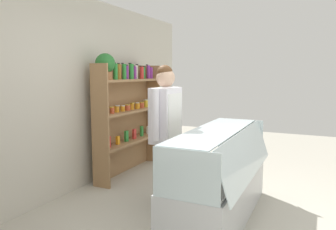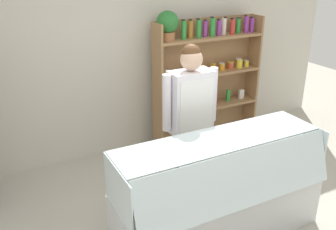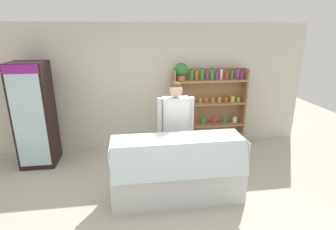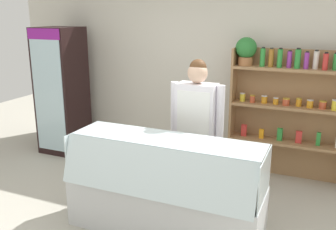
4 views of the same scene
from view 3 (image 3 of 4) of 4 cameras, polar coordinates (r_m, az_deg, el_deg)
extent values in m
plane|color=#B7B2A3|center=(4.33, 0.32, -17.89)|extent=(12.00, 12.00, 0.00)
cube|color=beige|center=(5.79, -2.86, 6.10)|extent=(6.80, 0.10, 2.70)
cube|color=black|center=(5.58, -27.00, -0.01)|extent=(0.63, 0.64, 2.00)
cube|color=silver|center=(5.29, -28.05, -1.07)|extent=(0.55, 0.01, 1.80)
cube|color=#8C1E8C|center=(5.10, -29.55, 8.66)|extent=(0.59, 0.01, 0.16)
cylinder|color=silver|center=(5.63, -28.52, -7.19)|extent=(0.05, 0.05, 0.20)
cylinder|color=orange|center=(5.57, -26.86, -7.26)|extent=(0.05, 0.05, 0.19)
cylinder|color=#2D8C38|center=(5.52, -25.18, -7.14)|extent=(0.05, 0.05, 0.21)
cylinder|color=purple|center=(5.45, -29.56, -2.06)|extent=(0.06, 0.06, 0.20)
cylinder|color=silver|center=(5.42, -28.26, -2.28)|extent=(0.05, 0.05, 0.15)
cylinder|color=orange|center=(5.37, -26.98, -2.21)|extent=(0.06, 0.06, 0.16)
cylinder|color=purple|center=(5.33, -25.69, -2.07)|extent=(0.05, 0.05, 0.18)
cylinder|color=purple|center=(5.31, -30.22, 3.42)|extent=(0.07, 0.07, 0.21)
cylinder|color=#2D8C38|center=(5.25, -28.47, 3.38)|extent=(0.05, 0.05, 0.18)
cylinder|color=red|center=(5.19, -26.68, 3.38)|extent=(0.05, 0.05, 0.16)
cube|color=#9E754C|center=(5.93, 8.56, 1.56)|extent=(1.60, 0.02, 1.77)
cube|color=#9E754C|center=(5.63, 1.30, 0.86)|extent=(0.03, 0.28, 1.77)
cube|color=#9E754C|center=(6.08, 16.04, 1.45)|extent=(0.03, 0.28, 1.77)
cube|color=#9E754C|center=(5.92, 8.79, -2.10)|extent=(1.54, 0.28, 0.04)
cube|color=#9E754C|center=(5.77, 9.02, 2.52)|extent=(1.54, 0.28, 0.04)
cube|color=#9E754C|center=(5.66, 9.26, 7.35)|extent=(1.54, 0.28, 0.04)
cylinder|color=#996038|center=(5.49, 2.85, 8.03)|extent=(0.19, 0.19, 0.11)
sphere|color=#276F2D|center=(5.46, 2.88, 9.85)|extent=(0.28, 0.28, 0.28)
cylinder|color=#2D8C38|center=(5.51, 5.21, 8.66)|extent=(0.07, 0.07, 0.23)
cylinder|color=black|center=(5.51, 5.20, 9.97)|extent=(0.04, 0.04, 0.02)
cylinder|color=#9E6623|center=(5.55, 6.26, 8.66)|extent=(0.07, 0.07, 0.23)
cylinder|color=black|center=(5.53, 6.29, 9.92)|extent=(0.04, 0.04, 0.02)
cylinder|color=#2D8C38|center=(5.55, 7.46, 8.65)|extent=(0.07, 0.07, 0.23)
cylinder|color=black|center=(5.56, 7.43, 9.96)|extent=(0.04, 0.04, 0.02)
cylinder|color=purple|center=(5.62, 8.52, 8.58)|extent=(0.06, 0.06, 0.21)
cylinder|color=black|center=(5.60, 8.57, 9.71)|extent=(0.04, 0.04, 0.02)
cylinder|color=#2D8C38|center=(5.62, 9.60, 8.69)|extent=(0.07, 0.07, 0.24)
cylinder|color=black|center=(5.62, 9.59, 10.01)|extent=(0.05, 0.05, 0.02)
cylinder|color=purple|center=(5.66, 10.60, 8.51)|extent=(0.06, 0.06, 0.20)
cylinder|color=black|center=(5.66, 10.60, 9.65)|extent=(0.04, 0.04, 0.02)
cylinder|color=silver|center=(5.73, 11.51, 8.68)|extent=(0.07, 0.07, 0.22)
cylinder|color=black|center=(5.69, 11.67, 9.83)|extent=(0.04, 0.04, 0.02)
cylinder|color=red|center=(5.73, 12.74, 8.48)|extent=(0.07, 0.07, 0.20)
cylinder|color=black|center=(5.74, 12.72, 9.59)|extent=(0.04, 0.04, 0.02)
cylinder|color=#2D8C38|center=(5.81, 13.71, 8.54)|extent=(0.07, 0.07, 0.20)
cylinder|color=black|center=(5.78, 13.84, 9.57)|extent=(0.05, 0.05, 0.02)
cylinder|color=purple|center=(5.81, 14.90, 8.58)|extent=(0.06, 0.06, 0.23)
cylinder|color=black|center=(5.82, 14.89, 9.81)|extent=(0.04, 0.04, 0.02)
cylinder|color=purple|center=(5.85, 15.79, 8.41)|extent=(0.06, 0.06, 0.20)
cylinder|color=black|center=(5.86, 15.78, 9.48)|extent=(0.04, 0.04, 0.02)
cylinder|color=yellow|center=(5.61, 2.59, 3.04)|extent=(0.07, 0.07, 0.11)
cylinder|color=silver|center=(5.58, 2.62, 3.59)|extent=(0.07, 0.07, 0.01)
cylinder|color=#BF4C2D|center=(5.61, 4.05, 2.92)|extent=(0.07, 0.07, 0.09)
cylinder|color=gold|center=(5.61, 4.03, 3.44)|extent=(0.07, 0.07, 0.01)
cylinder|color=orange|center=(5.67, 5.53, 3.08)|extent=(0.08, 0.08, 0.10)
cylinder|color=silver|center=(5.64, 5.58, 3.57)|extent=(0.08, 0.08, 0.01)
cylinder|color=orange|center=(5.70, 7.02, 3.03)|extent=(0.07, 0.07, 0.08)
cylinder|color=silver|center=(5.68, 7.06, 3.47)|extent=(0.07, 0.07, 0.01)
cylinder|color=#BF4C2D|center=(5.73, 8.31, 3.07)|extent=(0.09, 0.09, 0.08)
cylinder|color=gold|center=(5.72, 8.33, 3.54)|extent=(0.09, 0.09, 0.01)
cylinder|color=orange|center=(5.79, 9.77, 3.23)|extent=(0.07, 0.07, 0.10)
cylinder|color=gold|center=(5.76, 9.84, 3.73)|extent=(0.07, 0.07, 0.01)
cylinder|color=orange|center=(5.81, 11.14, 3.17)|extent=(0.08, 0.08, 0.09)
cylinder|color=silver|center=(5.81, 11.14, 3.69)|extent=(0.08, 0.08, 0.01)
cylinder|color=#BF4C2D|center=(5.87, 12.52, 3.21)|extent=(0.09, 0.09, 0.09)
cylinder|color=gold|center=(5.86, 12.54, 3.70)|extent=(0.09, 0.09, 0.01)
cylinder|color=yellow|center=(5.90, 13.89, 3.35)|extent=(0.09, 0.09, 0.12)
cylinder|color=silver|center=(5.90, 13.87, 4.01)|extent=(0.09, 0.09, 0.01)
cylinder|color=yellow|center=(5.96, 15.06, 3.21)|extent=(0.07, 0.07, 0.08)
cylinder|color=silver|center=(5.96, 15.04, 3.68)|extent=(0.07, 0.07, 0.01)
cube|color=red|center=(5.74, 3.02, -1.48)|extent=(0.07, 0.04, 0.16)
cube|color=orange|center=(5.79, 5.37, -1.53)|extent=(0.06, 0.04, 0.13)
cube|color=#2D8C38|center=(5.85, 7.70, -1.20)|extent=(0.07, 0.04, 0.17)
cube|color=red|center=(5.92, 9.96, -1.13)|extent=(0.08, 0.05, 0.16)
cube|color=#2D8C38|center=(5.99, 12.18, -0.95)|extent=(0.05, 0.04, 0.18)
cube|color=silver|center=(6.09, 14.31, -1.00)|extent=(0.08, 0.05, 0.14)
cube|color=silver|center=(4.23, 2.07, -14.35)|extent=(2.00, 0.65, 0.55)
cube|color=white|center=(4.08, 2.12, -10.84)|extent=(1.94, 0.59, 0.03)
cube|color=silver|center=(3.71, 3.01, -10.31)|extent=(1.96, 0.16, 0.47)
cube|color=silver|center=(3.93, 2.06, -5.00)|extent=(1.96, 0.49, 0.01)
cube|color=silver|center=(3.94, -12.34, -8.98)|extent=(0.01, 0.61, 0.45)
cube|color=silver|center=(4.26, 15.48, -7.13)|extent=(0.01, 0.61, 0.45)
cube|color=tan|center=(4.07, -9.49, -10.41)|extent=(0.16, 0.14, 0.06)
cube|color=white|center=(3.90, -9.53, -11.83)|extent=(0.05, 0.03, 0.02)
cube|color=tan|center=(4.07, -5.65, -10.29)|extent=(0.16, 0.13, 0.05)
cube|color=white|center=(3.90, -5.51, -11.65)|extent=(0.05, 0.03, 0.02)
cube|color=tan|center=(4.09, -1.83, -10.10)|extent=(0.16, 0.11, 0.05)
cube|color=white|center=(3.92, -1.50, -11.42)|extent=(0.05, 0.03, 0.02)
cube|color=beige|center=(4.12, 1.93, -9.78)|extent=(0.16, 0.11, 0.06)
cube|color=white|center=(3.96, 2.44, -11.14)|extent=(0.05, 0.03, 0.02)
cube|color=beige|center=(4.18, 5.61, -9.55)|extent=(0.16, 0.13, 0.05)
cube|color=white|center=(4.01, 6.28, -10.82)|extent=(0.05, 0.03, 0.02)
cube|color=tan|center=(4.24, 9.19, -9.21)|extent=(0.16, 0.12, 0.06)
cube|color=white|center=(4.08, 10.00, -10.46)|extent=(0.05, 0.03, 0.02)
cube|color=beige|center=(4.33, 12.63, -8.89)|extent=(0.16, 0.11, 0.05)
cube|color=white|center=(4.17, 13.57, -10.08)|extent=(0.05, 0.03, 0.02)
cylinder|color=#A35B4C|center=(3.90, -9.78, -11.13)|extent=(0.21, 0.15, 0.14)
cylinder|color=#C1706B|center=(3.90, -6.48, -11.09)|extent=(0.21, 0.14, 0.12)
cylinder|color=#A35B4C|center=(3.91, -3.20, -10.99)|extent=(0.22, 0.15, 0.11)
cylinder|color=white|center=(4.07, 9.38, -9.33)|extent=(0.07, 0.07, 0.20)
cylinder|color=white|center=(4.10, 10.74, -9.22)|extent=(0.07, 0.07, 0.20)
cylinder|color=#2D2D38|center=(4.77, 0.43, -8.64)|extent=(0.13, 0.13, 0.80)
cylinder|color=#2D2D38|center=(4.80, 2.78, -8.48)|extent=(0.13, 0.13, 0.80)
cube|color=white|center=(4.51, 1.69, -0.24)|extent=(0.45, 0.24, 0.66)
cube|color=white|center=(4.52, 1.92, -4.98)|extent=(0.38, 0.01, 1.23)
cylinder|color=white|center=(4.46, -1.78, 0.00)|extent=(0.09, 0.09, 0.59)
cylinder|color=white|center=(4.55, 5.10, 0.31)|extent=(0.09, 0.09, 0.59)
sphere|color=#D8AD8E|center=(4.39, 1.74, 5.32)|extent=(0.23, 0.23, 0.23)
sphere|color=brown|center=(4.39, 1.73, 6.07)|extent=(0.19, 0.19, 0.19)
camera|label=1|loc=(3.86, -54.07, -3.21)|focal=35.00mm
camera|label=2|loc=(1.58, -54.77, 9.40)|focal=40.00mm
camera|label=4|loc=(2.13, 71.47, -2.48)|focal=40.00mm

